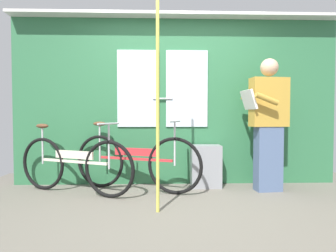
{
  "coord_description": "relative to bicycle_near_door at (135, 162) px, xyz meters",
  "views": [
    {
      "loc": [
        -0.25,
        -2.75,
        0.99
      ],
      "look_at": [
        -0.14,
        0.83,
        0.87
      ],
      "focal_mm": 30.01,
      "sensor_mm": 36.0,
      "label": 1
    }
  ],
  "objects": [
    {
      "name": "bicycle_near_door",
      "position": [
        0.0,
        0.0,
        0.0
      ],
      "size": [
        1.72,
        0.74,
        0.94
      ],
      "rotation": [
        0.0,
        0.0,
        -0.36
      ],
      "color": "black",
      "rests_on": "ground_plane"
    },
    {
      "name": "trash_bin_by_wall",
      "position": [
        0.97,
        0.17,
        -0.09
      ],
      "size": [
        0.41,
        0.28,
        0.59
      ],
      "primitive_type": "cube",
      "color": "gray",
      "rests_on": "ground_plane"
    },
    {
      "name": "train_door_wall",
      "position": [
        0.57,
        0.39,
        0.88
      ],
      "size": [
        4.68,
        0.28,
        2.43
      ],
      "color": "#2D6B42",
      "rests_on": "ground_plane"
    },
    {
      "name": "bicycle_leaning_behind",
      "position": [
        -0.77,
        -0.11,
        -0.01
      ],
      "size": [
        1.62,
        0.78,
        0.91
      ],
      "rotation": [
        0.0,
        0.0,
        -0.41
      ],
      "color": "black",
      "rests_on": "ground_plane"
    },
    {
      "name": "passenger_reading_newspaper",
      "position": [
        1.76,
        -0.06,
        0.54
      ],
      "size": [
        0.6,
        0.53,
        1.75
      ],
      "rotation": [
        0.0,
        0.0,
        3.24
      ],
      "color": "slate",
      "rests_on": "ground_plane"
    },
    {
      "name": "ground_plane",
      "position": [
        0.57,
        -0.97,
        -0.41
      ],
      "size": [
        5.68,
        4.32,
        0.04
      ],
      "primitive_type": "cube",
      "color": "#666056"
    },
    {
      "name": "handrail_pole",
      "position": [
        0.31,
        -0.84,
        0.81
      ],
      "size": [
        0.04,
        0.04,
        2.39
      ],
      "primitive_type": "cylinder",
      "color": "#C6C14C",
      "rests_on": "ground_plane"
    }
  ]
}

